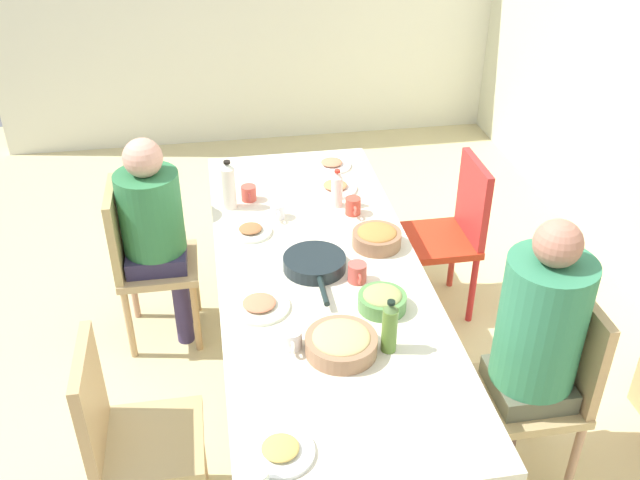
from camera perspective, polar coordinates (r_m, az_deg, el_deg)
The scene contains 26 objects.
ground_plane at distance 3.61m, azimuth -0.00°, elevation -12.11°, with size 7.46×7.46×0.00m, color #CFC08C.
dining_table at distance 3.17m, azimuth -0.00°, elevation -3.38°, with size 2.40×0.90×0.74m.
chair_0 at distance 2.82m, azimuth -15.28°, elevation -14.60°, with size 0.40×0.40×0.90m.
chair_1 at distance 3.94m, azimuth 10.54°, elevation 0.94°, with size 0.40×0.40×0.90m.
chair_2 at distance 3.06m, azimuth 17.74°, elevation -10.66°, with size 0.40×0.40×0.90m.
person_2 at distance 2.87m, azimuth 16.95°, elevation -7.33°, with size 0.33×0.33×1.26m.
chair_3 at distance 3.75m, azimuth -14.15°, elevation -1.23°, with size 0.40×0.40×0.90m.
person_3 at distance 3.65m, azimuth -13.11°, elevation 1.31°, with size 0.31×0.31×1.15m.
plate_0 at distance 2.35m, azimuth -3.18°, elevation -16.49°, with size 0.22×0.22×0.04m.
plate_1 at distance 2.91m, azimuth -4.87°, elevation -5.23°, with size 0.25×0.25×0.04m.
plate_2 at distance 4.00m, azimuth 0.94°, elevation 6.08°, with size 0.22×0.22×0.04m.
plate_3 at distance 3.39m, azimuth -5.58°, elevation 0.74°, with size 0.20×0.20×0.04m.
plate_4 at distance 3.76m, azimuth 1.23°, elevation 4.24°, with size 0.23×0.23×0.04m.
bowl_0 at distance 3.28m, azimuth 4.57°, elevation 0.22°, with size 0.23×0.23×0.09m.
bowl_1 at distance 2.67m, azimuth 1.71°, elevation -8.21°, with size 0.27×0.27×0.09m.
bowl_2 at distance 2.89m, azimuth 5.01°, elevation -4.81°, with size 0.20×0.20×0.08m.
serving_pan at distance 3.11m, azimuth -0.43°, elevation -1.89°, with size 0.46×0.28×0.06m.
cup_0 at distance 3.52m, azimuth 2.67°, elevation 2.72°, with size 0.11×0.08×0.09m.
cup_1 at distance 3.49m, azimuth -3.42°, elevation 2.31°, with size 0.11×0.07×0.07m.
cup_2 at distance 2.24m, azimuth -5.19°, elevation -18.62°, with size 0.12×0.08×0.08m.
cup_3 at distance 2.70m, azimuth -2.32°, elevation -7.94°, with size 0.12×0.08×0.08m.
cup_4 at distance 3.04m, azimuth 3.01°, elevation -2.65°, with size 0.12×0.08×0.09m.
cup_5 at distance 3.66m, azimuth -5.73°, elevation 3.74°, with size 0.11×0.08×0.08m.
bottle_0 at distance 3.57m, azimuth 1.38°, elevation 4.09°, with size 0.06×0.06×0.20m.
bottle_1 at distance 3.57m, azimuth -7.33°, elevation 4.33°, with size 0.07×0.07×0.26m.
bottle_2 at distance 2.65m, azimuth 5.60°, elevation -6.96°, with size 0.06×0.06×0.23m.
Camera 1 is at (2.55, -0.42, 2.52)m, focal length 39.95 mm.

